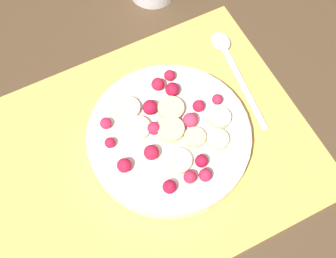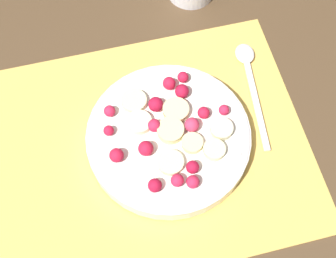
# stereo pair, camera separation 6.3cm
# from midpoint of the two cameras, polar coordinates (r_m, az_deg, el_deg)

# --- Properties ---
(ground_plane) EXTENTS (3.00, 3.00, 0.00)m
(ground_plane) POSITION_cam_midpoint_polar(r_m,az_deg,el_deg) (0.66, -0.22, -2.71)
(ground_plane) COLOR #4C3823
(placemat) EXTENTS (0.46, 0.36, 0.01)m
(placemat) POSITION_cam_midpoint_polar(r_m,az_deg,el_deg) (0.66, -0.22, -2.61)
(placemat) COLOR #E0B251
(placemat) RESTS_ON ground_plane
(fruit_bowl) EXTENTS (0.23, 0.23, 0.05)m
(fruit_bowl) POSITION_cam_midpoint_polar(r_m,az_deg,el_deg) (0.65, 2.81, -0.95)
(fruit_bowl) COLOR white
(fruit_bowl) RESTS_ON placemat
(spoon) EXTENTS (0.04, 0.18, 0.01)m
(spoon) POSITION_cam_midpoint_polar(r_m,az_deg,el_deg) (0.73, 12.33, 6.50)
(spoon) COLOR silver
(spoon) RESTS_ON placemat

